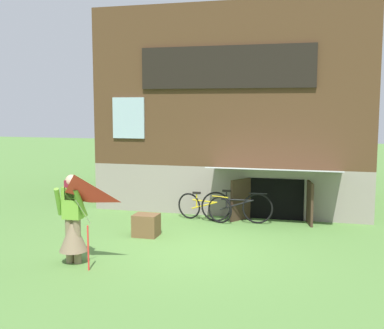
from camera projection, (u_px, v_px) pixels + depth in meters
ground_plane at (197, 248)px, 9.90m from camera, size 60.00×60.00×0.00m
log_house at (242, 110)px, 14.98m from camera, size 7.39×6.40×5.50m
person at (73, 226)px, 8.90m from camera, size 0.61×0.53×1.65m
kite at (75, 198)px, 8.25m from camera, size 0.89×0.86×1.65m
bicycle_black at (237, 207)px, 12.04m from camera, size 1.79×0.13×0.81m
bicycle_yellow at (204, 207)px, 12.24m from camera, size 1.51×0.51×0.72m
wooden_crate at (146, 225)px, 10.82m from camera, size 0.54×0.46×0.49m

